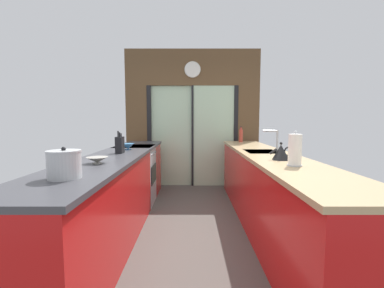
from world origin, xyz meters
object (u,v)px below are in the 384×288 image
oven_range (134,175)px  mixing_bowl_far (127,146)px  paper_towel_roll (294,150)px  stock_pot (63,164)px  kettle (280,152)px  mixing_bowl_near (96,160)px  knife_block (119,145)px  soap_bottle (240,135)px

oven_range → mixing_bowl_far: mixing_bowl_far is taller
oven_range → paper_towel_roll: 2.60m
stock_pot → kettle: bearing=25.3°
mixing_bowl_near → knife_block: size_ratio=0.73×
stock_pot → knife_block: bearing=90.0°
knife_block → soap_bottle: 2.40m
mixing_bowl_near → knife_block: (-0.00, 0.76, 0.07)m
mixing_bowl_far → knife_block: bearing=-90.0°
stock_pot → kettle: 1.97m
knife_block → mixing_bowl_far: bearing=90.0°
mixing_bowl_near → stock_pot: (-0.00, -0.62, 0.06)m
mixing_bowl_far → soap_bottle: soap_bottle is taller
kettle → paper_towel_roll: size_ratio=0.80×
stock_pot → kettle: size_ratio=0.91×
oven_range → mixing_bowl_far: 0.71m
knife_block → stock_pot: knife_block is taller
soap_bottle → mixing_bowl_far: bearing=-145.5°
mixing_bowl_near → kettle: (1.78, 0.23, 0.04)m
knife_block → kettle: bearing=-16.6°
mixing_bowl_far → soap_bottle: bearing=34.5°
oven_range → stock_pot: stock_pot is taller
stock_pot → kettle: (1.78, 0.84, -0.02)m
kettle → soap_bottle: size_ratio=0.87×
knife_block → paper_towel_roll: (1.78, -0.89, 0.04)m
paper_towel_roll → soap_bottle: bearing=90.0°
knife_block → kettle: (1.78, -0.53, -0.02)m
mixing_bowl_far → mixing_bowl_near: bearing=-90.0°
knife_block → soap_bottle: soap_bottle is taller
knife_block → mixing_bowl_near: bearing=-90.0°
soap_bottle → paper_towel_roll: size_ratio=0.92×
stock_pot → soap_bottle: soap_bottle is taller
mixing_bowl_far → knife_block: knife_block is taller
mixing_bowl_near → kettle: size_ratio=0.80×
mixing_bowl_far → stock_pot: (-0.00, -1.76, 0.05)m
paper_towel_roll → kettle: bearing=89.7°
knife_block → kettle: 1.86m
soap_bottle → knife_block: bearing=-137.8°
mixing_bowl_near → mixing_bowl_far: mixing_bowl_far is taller
soap_bottle → oven_range: bearing=-158.1°
mixing_bowl_far → soap_bottle: size_ratio=0.63×
kettle → mixing_bowl_far: bearing=152.6°
knife_block → paper_towel_roll: paper_towel_roll is taller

